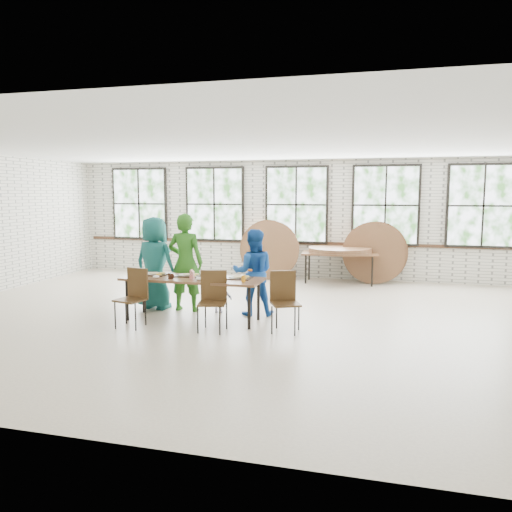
% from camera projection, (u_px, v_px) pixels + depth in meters
% --- Properties ---
extents(room, '(12.00, 12.00, 12.00)m').
position_uv_depth(room, '(296.00, 207.00, 12.69)').
color(room, beige).
rests_on(room, ground).
extents(dining_table, '(2.41, 0.84, 0.74)m').
position_uv_depth(dining_table, '(193.00, 281.00, 8.47)').
color(dining_table, brown).
rests_on(dining_table, ground).
extents(chair_near_left, '(0.50, 0.49, 0.95)m').
position_uv_depth(chair_near_left, '(134.00, 292.00, 8.13)').
color(chair_near_left, '#462E17').
rests_on(chair_near_left, ground).
extents(chair_near_right, '(0.49, 0.48, 0.95)m').
position_uv_depth(chair_near_right, '(213.00, 295.00, 7.90)').
color(chair_near_right, '#462E17').
rests_on(chair_near_right, ground).
extents(chair_spare, '(0.55, 0.55, 0.95)m').
position_uv_depth(chair_spare, '(284.00, 296.00, 7.85)').
color(chair_spare, '#462E17').
rests_on(chair_spare, ground).
extents(adult_teal, '(0.93, 0.68, 1.73)m').
position_uv_depth(adult_teal, '(155.00, 263.00, 9.33)').
color(adult_teal, '#1C6B6D').
rests_on(adult_teal, ground).
extents(adult_green, '(0.67, 0.45, 1.81)m').
position_uv_depth(adult_green, '(186.00, 262.00, 9.17)').
color(adult_green, '#2A6B1C').
rests_on(adult_green, ground).
extents(toddler, '(0.51, 0.34, 0.74)m').
position_uv_depth(toddler, '(219.00, 292.00, 9.08)').
color(toddler, '#1E1441').
rests_on(toddler, ground).
extents(adult_blue, '(0.87, 0.75, 1.54)m').
position_uv_depth(adult_blue, '(253.00, 272.00, 8.86)').
color(adult_blue, '#174CA4').
rests_on(adult_blue, ground).
extents(storage_table, '(1.85, 0.89, 0.74)m').
position_uv_depth(storage_table, '(340.00, 255.00, 12.02)').
color(storage_table, brown).
rests_on(storage_table, ground).
extents(tabletop_clutter, '(1.98, 0.57, 0.11)m').
position_uv_depth(tabletop_clutter, '(198.00, 277.00, 8.43)').
color(tabletop_clutter, black).
rests_on(tabletop_clutter, dining_table).
extents(round_tops_stacked, '(1.50, 1.50, 0.13)m').
position_uv_depth(round_tops_stacked, '(340.00, 250.00, 12.00)').
color(round_tops_stacked, brown).
rests_on(round_tops_stacked, storage_table).
extents(round_tops_leaning, '(4.18, 0.43, 1.50)m').
position_uv_depth(round_tops_leaning, '(321.00, 251.00, 12.34)').
color(round_tops_leaning, brown).
rests_on(round_tops_leaning, ground).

